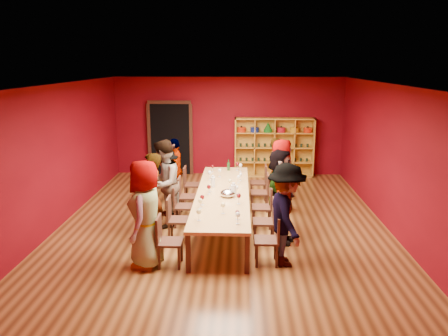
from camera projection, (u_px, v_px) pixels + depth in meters
The scene contains 46 objects.
room_shell at pixel (223, 158), 9.07m from camera, with size 7.10×9.10×3.04m.
tasting_table at pixel (223, 195), 9.26m from camera, with size 1.10×4.50×0.75m.
doorway at pixel (171, 139), 13.53m from camera, with size 1.40×0.17×2.30m.
shelving_unit at pixel (274, 144), 13.34m from camera, with size 2.40×0.40×1.80m.
chair_person_left_0 at pixel (165, 238), 7.48m from camera, with size 0.42×0.42×0.89m.
person_left_0 at pixel (145, 214), 7.39m from camera, with size 0.91×0.50×1.87m, color #5076A6.
chair_person_left_1 at pixel (175, 217), 8.53m from camera, with size 0.42×0.42×0.89m.
person_left_1 at pixel (152, 198), 8.45m from camera, with size 0.64×0.47×1.76m, color #5775B4.
chair_person_left_2 at pixel (180, 204), 9.32m from camera, with size 0.42×0.42×0.89m.
person_left_2 at pixel (163, 184), 9.22m from camera, with size 0.91×0.50×1.87m, color #151C3B.
chair_person_left_3 at pixel (184, 194), 9.99m from camera, with size 0.42×0.42×0.89m.
person_left_3 at pixel (166, 182), 9.93m from camera, with size 1.01×0.42×1.56m, color beige.
chair_person_left_4 at pixel (189, 182), 10.96m from camera, with size 0.42×0.42×0.89m.
person_left_4 at pixel (175, 170), 10.90m from camera, with size 0.94×0.43×1.61m, color pink.
chair_person_right_0 at pixel (271, 237), 7.55m from camera, with size 0.42×0.42×0.89m.
person_right_0 at pixel (286, 215), 7.44m from camera, with size 1.16×0.48×1.80m, color beige.
chair_person_right_1 at pixel (268, 219), 8.42m from camera, with size 0.42×0.42×0.89m.
person_right_1 at pixel (284, 206), 8.35m from camera, with size 0.89×0.41×1.52m, color tan.
chair_person_right_2 at pixel (266, 205), 9.25m from camera, with size 0.42×0.42×0.89m.
person_right_2 at pixel (279, 189), 9.16m from camera, with size 1.58×0.45×1.70m, color #5D91C0.
chair_person_right_3 at pixel (263, 190), 10.29m from camera, with size 0.42×0.42×0.89m.
person_right_3 at pixel (281, 176), 10.19m from camera, with size 0.84×0.46×1.71m, color tan.
chair_person_right_4 at pixel (261, 180), 11.14m from camera, with size 0.42×0.42×0.89m.
person_right_4 at pixel (277, 169), 11.06m from camera, with size 0.58×0.42×1.59m, color #D18C91.
wine_glass_0 at pixel (239, 177), 9.92m from camera, with size 0.07×0.07×0.18m.
wine_glass_1 at pixel (241, 166), 10.94m from camera, with size 0.09×0.09×0.21m.
wine_glass_2 at pixel (199, 212), 7.56m from camera, with size 0.09×0.09×0.22m.
wine_glass_3 at pixel (210, 186), 9.26m from camera, with size 0.07×0.07×0.18m.
wine_glass_4 at pixel (210, 173), 10.19m from camera, with size 0.09×0.09×0.22m.
wine_glass_5 at pixel (230, 181), 9.54m from camera, with size 0.08×0.08×0.20m.
wine_glass_6 at pixel (223, 206), 7.91m from camera, with size 0.09×0.09×0.22m.
wine_glass_7 at pixel (212, 167), 10.93m from camera, with size 0.07×0.07×0.18m.
wine_glass_8 at pixel (239, 196), 8.46m from camera, with size 0.09×0.09×0.22m.
wine_glass_9 at pixel (237, 188), 9.10m from camera, with size 0.07×0.07×0.18m.
wine_glass_10 at pixel (202, 198), 8.38m from camera, with size 0.08×0.08×0.21m.
wine_glass_11 at pixel (238, 215), 7.40m from camera, with size 0.09×0.09×0.22m.
wine_glass_12 at pixel (241, 175), 10.13m from camera, with size 0.08×0.08×0.19m.
wine_glass_13 at pixel (220, 171), 10.45m from camera, with size 0.08×0.08×0.20m.
wine_glass_14 at pixel (237, 164), 11.07m from camera, with size 0.09×0.09×0.22m.
wine_glass_15 at pixel (237, 213), 7.61m from camera, with size 0.07×0.07×0.18m.
wine_glass_16 at pixel (209, 187), 9.07m from camera, with size 0.08×0.08×0.21m.
wine_glass_17 at pixel (200, 201), 8.20m from camera, with size 0.08×0.08×0.20m.
spittoon_bowl at pixel (228, 193), 8.93m from camera, with size 0.31×0.31×0.17m, color silver.
carafe_a at pixel (213, 182), 9.63m from camera, with size 0.12×0.12×0.26m.
carafe_b at pixel (233, 190), 8.92m from camera, with size 0.14×0.14×0.29m.
wine_bottle at pixel (228, 166), 11.09m from camera, with size 0.09×0.09×0.29m.
Camera 1 is at (0.35, -8.86, 3.45)m, focal length 35.00 mm.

